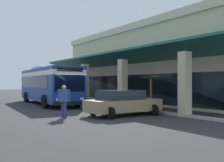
{
  "coord_description": "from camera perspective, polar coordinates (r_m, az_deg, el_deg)",
  "views": [
    {
      "loc": [
        17.95,
        -8.1,
        1.9
      ],
      "look_at": [
        -0.74,
        4.39,
        2.04
      ],
      "focal_mm": 42.3,
      "sensor_mm": 36.0,
      "label": 1
    }
  ],
  "objects": [
    {
      "name": "parked_sedan_tan",
      "position": [
        15.24,
        2.38,
        -4.68
      ],
      "size": [
        2.46,
        4.41,
        1.47
      ],
      "color": "#9E845B",
      "rests_on": "ground"
    },
    {
      "name": "transit_bus",
      "position": [
        24.09,
        -13.62,
        -0.47
      ],
      "size": [
        11.37,
        3.42,
        3.34
      ],
      "color": "navy",
      "rests_on": "ground"
    },
    {
      "name": "pedestrian",
      "position": [
        14.39,
        -10.34,
        -3.93
      ],
      "size": [
        0.52,
        0.54,
        1.77
      ],
      "color": "navy",
      "rests_on": "ground"
    },
    {
      "name": "ground",
      "position": [
        24.19,
        8.14,
        -4.87
      ],
      "size": [
        120.0,
        120.0,
        0.0
      ],
      "primitive_type": "plane",
      "color": "#2D2D30"
    },
    {
      "name": "curb_strip",
      "position": [
        22.3,
        -2.26,
        -5.1
      ],
      "size": [
        28.51,
        0.5,
        0.12
      ],
      "primitive_type": "cube",
      "color": "#9E998E",
      "rests_on": "ground"
    },
    {
      "name": "potted_palm",
      "position": [
        19.15,
        8.41,
        -4.18
      ],
      "size": [
        2.02,
        1.82,
        2.42
      ],
      "color": "#4C4742",
      "rests_on": "ground"
    },
    {
      "name": "plaza_building",
      "position": [
        28.52,
        14.5,
        3.1
      ],
      "size": [
        24.06,
        16.86,
        7.23
      ],
      "color": "#C6B793",
      "rests_on": "ground"
    }
  ]
}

